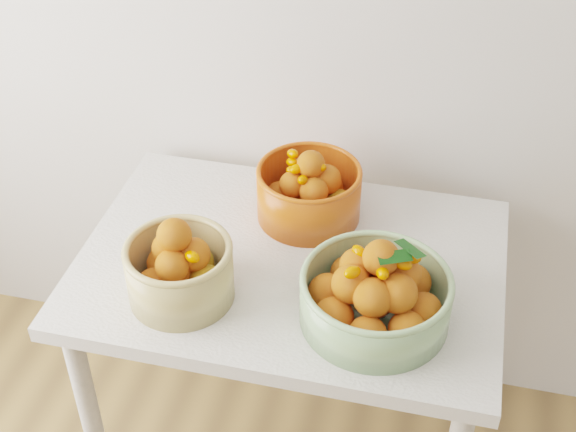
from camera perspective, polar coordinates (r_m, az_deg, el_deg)
name	(u,v)px	position (r m, az deg, el deg)	size (l,w,h in m)	color
table	(290,289)	(1.97, 0.17, -5.21)	(1.00, 0.70, 0.75)	silver
bowl_cream	(179,269)	(1.78, -7.73, -3.78)	(0.30, 0.30, 0.21)	tan
bowl_green	(375,295)	(1.72, 6.24, -5.58)	(0.34, 0.34, 0.21)	#8EB37D
bowl_orange	(309,192)	(1.99, 1.50, 1.74)	(0.31, 0.31, 0.19)	#D14713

